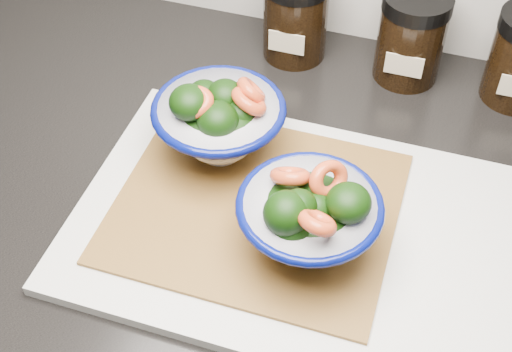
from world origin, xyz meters
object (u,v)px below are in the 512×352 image
(bowl_left, at_px, (219,120))
(spice_jar_b, at_px, (411,37))
(spice_jar_a, at_px, (296,15))
(cutting_board, at_px, (299,230))
(bowl_right, at_px, (309,217))

(bowl_left, relative_size, spice_jar_b, 1.25)
(spice_jar_b, bearing_deg, spice_jar_a, 180.00)
(cutting_board, height_order, bowl_right, bowl_right)
(bowl_right, distance_m, spice_jar_b, 0.31)
(bowl_left, xyz_separation_m, bowl_right, (0.12, -0.10, -0.00))
(bowl_right, bearing_deg, spice_jar_b, 82.09)
(bowl_right, height_order, spice_jar_a, bowl_right)
(spice_jar_b, bearing_deg, bowl_right, -97.91)
(cutting_board, bearing_deg, spice_jar_a, 106.89)
(bowl_right, distance_m, spice_jar_a, 0.33)
(bowl_right, bearing_deg, bowl_left, 141.55)
(bowl_left, xyz_separation_m, spice_jar_b, (0.17, 0.21, -0.00))
(bowl_right, xyz_separation_m, spice_jar_a, (-0.10, 0.31, -0.00))
(bowl_left, bearing_deg, spice_jar_a, 83.79)
(cutting_board, relative_size, spice_jar_b, 3.98)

